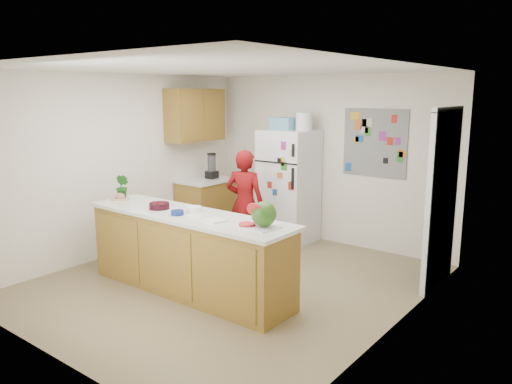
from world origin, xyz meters
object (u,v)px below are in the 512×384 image
Objects in this scene: refrigerator at (289,186)px; watermelon at (264,214)px; person at (245,204)px; cherry_bowl at (159,206)px.

refrigerator is 6.69× the size of watermelon.
watermelon is (1.34, -1.35, 0.31)m from person.
refrigerator is 1.14× the size of person.
watermelon is at bearing -61.25° from refrigerator.
person is at bearing -93.11° from refrigerator.
person is at bearing 85.35° from cherry_bowl.
watermelon is at bearing 3.22° from cherry_bowl.
person reaches higher than cherry_bowl.
refrigerator reaches higher than person.
cherry_bowl is at bearing -176.78° from watermelon.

